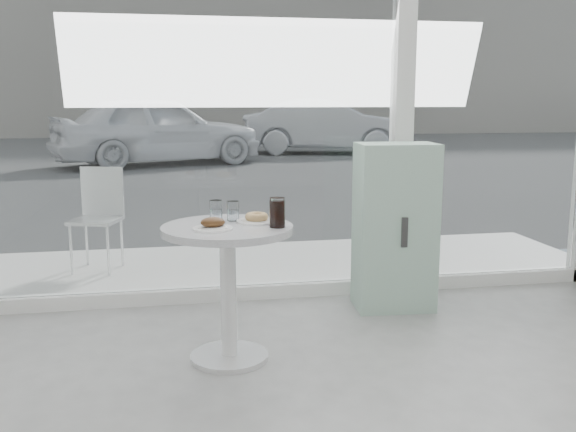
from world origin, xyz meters
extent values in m
cube|color=white|center=(0.00, 3.00, 0.05)|extent=(5.00, 0.12, 0.10)
cube|color=white|center=(0.90, 3.00, 1.50)|extent=(0.14, 0.14, 3.00)
cube|color=white|center=(-0.77, 3.00, 1.40)|extent=(3.21, 0.02, 2.60)
cube|color=white|center=(1.67, 3.00, 1.40)|extent=(1.41, 0.02, 2.60)
cylinder|color=white|center=(-0.50, 1.90, 0.01)|extent=(0.44, 0.44, 0.03)
cylinder|color=white|center=(-0.50, 1.90, 0.37)|extent=(0.09, 0.09, 0.70)
cylinder|color=white|center=(-0.50, 1.90, 0.75)|extent=(0.72, 0.72, 0.04)
cube|color=white|center=(0.00, 3.80, 0.03)|extent=(5.60, 1.60, 0.05)
cube|color=#3B3B3B|center=(0.00, 16.00, 0.00)|extent=(40.00, 24.00, 0.00)
cube|color=gray|center=(0.00, 25.00, 4.00)|extent=(40.00, 2.00, 8.00)
cube|color=#A3D0B6|center=(0.73, 2.61, 0.58)|extent=(0.56, 0.39, 1.16)
cube|color=#333333|center=(0.73, 2.42, 0.58)|extent=(0.04, 0.02, 0.20)
cylinder|color=white|center=(-1.59, 3.74, 0.26)|extent=(0.02, 0.02, 0.41)
cylinder|color=white|center=(-1.30, 3.65, 0.26)|extent=(0.02, 0.02, 0.41)
cylinder|color=white|center=(-1.50, 4.04, 0.26)|extent=(0.02, 0.02, 0.41)
cylinder|color=white|center=(-1.21, 3.95, 0.26)|extent=(0.02, 0.02, 0.41)
cube|color=white|center=(-1.40, 3.84, 0.47)|extent=(0.45, 0.45, 0.03)
cube|color=white|center=(-1.35, 4.01, 0.69)|extent=(0.35, 0.12, 0.41)
imported|color=white|center=(-0.98, 13.06, 0.77)|extent=(4.90, 3.21, 1.55)
imported|color=#A3A5AB|center=(3.44, 15.30, 0.73)|extent=(4.64, 2.43, 1.45)
cylinder|color=white|center=(-0.58, 1.81, 0.78)|extent=(0.21, 0.21, 0.01)
cube|color=white|center=(-0.56, 1.80, 0.79)|extent=(0.11, 0.10, 0.00)
ellipsoid|color=#3B2410|center=(-0.58, 1.81, 0.81)|extent=(0.13, 0.10, 0.06)
ellipsoid|color=#3B2410|center=(-0.55, 1.83, 0.81)|extent=(0.06, 0.06, 0.04)
cylinder|color=white|center=(-0.33, 1.97, 0.78)|extent=(0.22, 0.22, 0.01)
torus|color=tan|center=(-0.33, 1.97, 0.80)|extent=(0.13, 0.13, 0.04)
cylinder|color=white|center=(-0.55, 2.06, 0.83)|extent=(0.07, 0.07, 0.12)
cylinder|color=white|center=(-0.55, 2.06, 0.80)|extent=(0.06, 0.06, 0.06)
cylinder|color=white|center=(-0.45, 2.04, 0.83)|extent=(0.07, 0.07, 0.11)
cylinder|color=white|center=(-0.45, 2.04, 0.80)|extent=(0.06, 0.06, 0.06)
cylinder|color=white|center=(-0.24, 1.81, 0.85)|extent=(0.08, 0.08, 0.16)
cylinder|color=black|center=(-0.24, 1.81, 0.84)|extent=(0.07, 0.07, 0.15)
camera|label=1|loc=(-0.81, -1.53, 1.45)|focal=40.00mm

